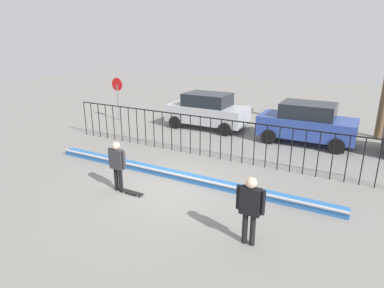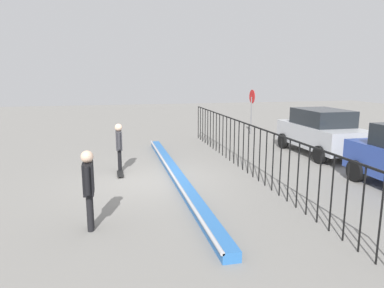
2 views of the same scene
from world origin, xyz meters
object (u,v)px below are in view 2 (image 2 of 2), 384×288
camera_operator (89,183)px  parked_car_silver (321,131)px  stop_sign (252,106)px  skateboarder (119,143)px  skateboard (120,174)px

camera_operator → parked_car_silver: 10.68m
stop_sign → camera_operator: bearing=-36.7°
skateboarder → stop_sign: bearing=135.8°
skateboard → stop_sign: size_ratio=0.32×
skateboarder → parked_car_silver: bearing=101.6°
skateboard → parked_car_silver: parked_car_silver is taller
skateboarder → stop_sign: size_ratio=0.67×
parked_car_silver → stop_sign: 5.54m
camera_operator → stop_sign: size_ratio=0.70×
skateboard → parked_car_silver: bearing=117.8°
stop_sign → skateboard: bearing=-47.4°
parked_car_silver → stop_sign: stop_sign is taller
skateboard → camera_operator: size_ratio=0.46×
skateboarder → skateboard: (0.54, -0.01, -0.94)m
skateboard → parked_car_silver: 8.53m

